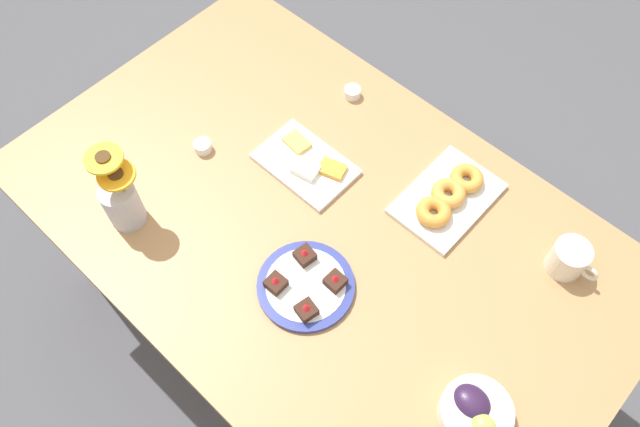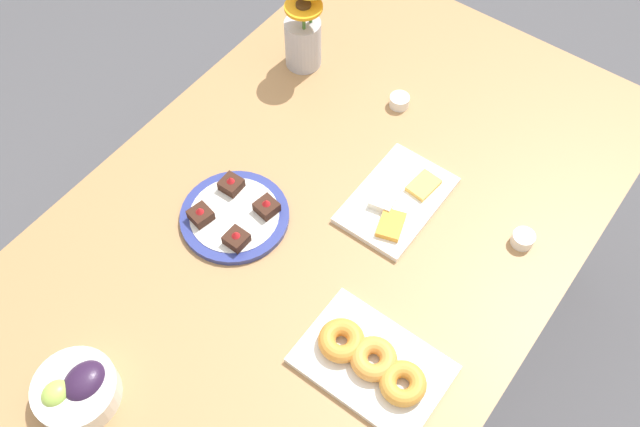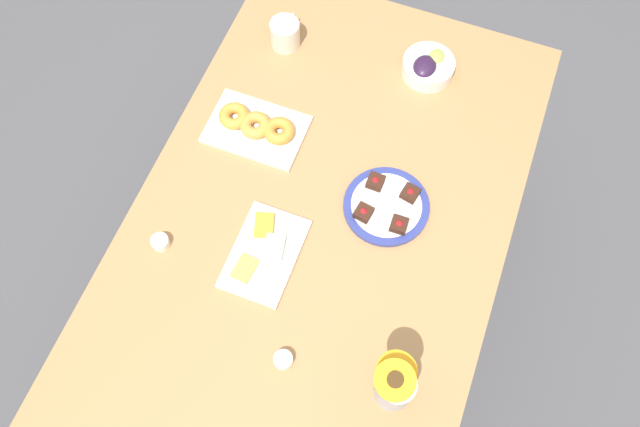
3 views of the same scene
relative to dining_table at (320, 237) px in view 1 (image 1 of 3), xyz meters
name	(u,v)px [view 1 (image 1 of 3)]	position (x,y,z in m)	size (l,w,h in m)	color
ground_plane	(320,323)	(0.00, 0.00, -0.65)	(6.00, 6.00, 0.00)	#4C4C51
dining_table	(320,237)	(0.00, 0.00, 0.00)	(1.60, 1.00, 0.74)	#A87A4C
coffee_mug	(569,258)	(0.52, 0.31, 0.13)	(0.13, 0.09, 0.09)	silver
grape_bowl	(475,412)	(0.57, -0.13, 0.12)	(0.16, 0.16, 0.07)	white
cheese_platter	(307,164)	(-0.14, 0.10, 0.10)	(0.26, 0.17, 0.03)	white
croissant_platter	(448,197)	(0.20, 0.27, 0.10)	(0.19, 0.28, 0.05)	white
jam_cup_honey	(352,92)	(-0.22, 0.37, 0.10)	(0.05, 0.05, 0.03)	white
jam_cup_berry	(203,146)	(-0.39, -0.05, 0.10)	(0.05, 0.05, 0.03)	white
dessert_plate	(306,285)	(0.10, -0.16, 0.10)	(0.24, 0.24, 0.05)	navy
flower_vase	(121,200)	(-0.37, -0.32, 0.17)	(0.12, 0.10, 0.24)	#B2B2BC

